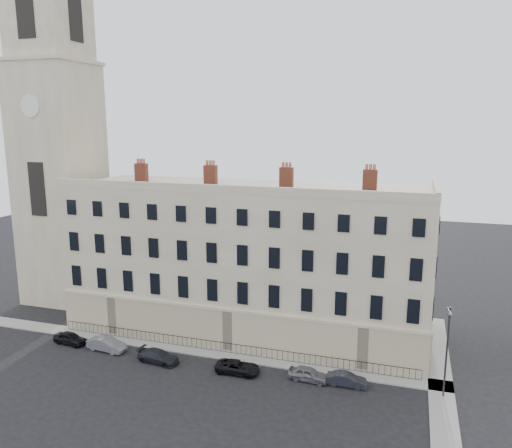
% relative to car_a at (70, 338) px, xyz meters
% --- Properties ---
extents(ground, '(160.00, 160.00, 0.00)m').
position_rel_car_a_xyz_m(ground, '(21.24, -2.69, -0.59)').
color(ground, black).
rests_on(ground, ground).
extents(terrace, '(36.22, 12.22, 17.00)m').
position_rel_car_a_xyz_m(terrace, '(15.27, 9.27, 6.91)').
color(terrace, tan).
rests_on(terrace, ground).
extents(church_tower, '(8.00, 8.13, 44.00)m').
position_rel_car_a_xyz_m(church_tower, '(-8.76, 11.30, 18.07)').
color(church_tower, tan).
rests_on(church_tower, ground).
extents(pavement_terrace, '(48.00, 2.00, 0.12)m').
position_rel_car_a_xyz_m(pavement_terrace, '(11.24, 2.31, -0.53)').
color(pavement_terrace, gray).
rests_on(pavement_terrace, ground).
extents(pavement_east_return, '(2.00, 24.00, 0.12)m').
position_rel_car_a_xyz_m(pavement_east_return, '(34.24, 5.31, -0.53)').
color(pavement_east_return, gray).
rests_on(pavement_east_return, ground).
extents(railings, '(35.00, 0.04, 0.96)m').
position_rel_car_a_xyz_m(railings, '(15.24, 2.71, -0.04)').
color(railings, black).
rests_on(railings, ground).
extents(car_a, '(3.57, 1.72, 1.18)m').
position_rel_car_a_xyz_m(car_a, '(0.00, 0.00, 0.00)').
color(car_a, black).
rests_on(car_a, ground).
extents(car_b, '(4.00, 1.71, 1.28)m').
position_rel_car_a_xyz_m(car_b, '(4.24, -0.17, 0.05)').
color(car_b, slate).
rests_on(car_b, ground).
extents(car_c, '(4.11, 2.02, 1.15)m').
position_rel_car_a_xyz_m(car_c, '(10.07, -0.82, -0.01)').
color(car_c, black).
rests_on(car_c, ground).
extents(car_d, '(3.93, 1.87, 1.08)m').
position_rel_car_a_xyz_m(car_d, '(17.57, -0.53, -0.05)').
color(car_d, black).
rests_on(car_d, ground).
extents(car_e, '(3.52, 1.60, 1.17)m').
position_rel_car_a_xyz_m(car_e, '(23.66, 0.06, -0.00)').
color(car_e, slate).
rests_on(car_e, ground).
extents(car_f, '(3.32, 1.20, 1.09)m').
position_rel_car_a_xyz_m(car_f, '(26.82, 0.16, -0.04)').
color(car_f, '#22252E').
rests_on(car_f, ground).
extents(streetlamp, '(0.36, 1.63, 7.52)m').
position_rel_car_a_xyz_m(streetlamp, '(34.32, 0.55, 3.58)').
color(streetlamp, '#302F35').
rests_on(streetlamp, ground).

